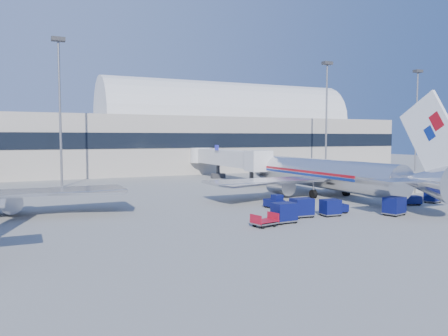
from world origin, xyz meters
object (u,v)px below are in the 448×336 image
tug_left (275,202)px  cart_open_red (265,222)px  cart_train_b (302,207)px  barrier_mid (404,190)px  barrier_far (422,189)px  cart_solo_near (394,206)px  tug_lead (336,207)px  cart_solo_far (433,195)px  airliner_main (325,174)px  mast_far_east (417,105)px  tug_right (408,198)px  barrier_near (386,192)px  jetbridge_near (223,158)px  cart_train_a (330,207)px  mast_east (327,101)px  mast_west (59,90)px  cart_train_c (284,212)px

tug_left → cart_open_red: size_ratio=1.05×
tug_left → cart_train_b: bearing=169.0°
tug_left → barrier_mid: bearing=-89.3°
barrier_far → cart_solo_near: (-17.30, -11.63, 0.51)m
tug_lead → cart_solo_far: bearing=5.7°
airliner_main → mast_far_east: (45.00, 25.49, 11.87)m
tug_right → tug_left: 15.47m
barrier_near → jetbridge_near: bearing=109.9°
mast_far_east → barrier_near: mast_far_east is taller
barrier_far → tug_left: bearing=-173.1°
barrier_far → cart_open_red: barrier_far is taller
barrier_near → mast_far_east: bearing=37.1°
barrier_far → cart_train_a: 24.95m
mast_far_east → barrier_near: 48.57m
mast_east → cart_open_red: mast_east is taller
jetbridge_near → barrier_near: 30.82m
mast_west → barrier_near: bearing=-36.4°
mast_far_east → cart_open_red: mast_far_east is taller
mast_west → tug_lead: mast_west is taller
barrier_mid → cart_open_red: (-28.21, -11.02, -0.05)m
barrier_far → tug_lead: (-21.74, -8.31, 0.21)m
airliner_main → cart_train_b: bearing=-135.7°
mast_east → cart_train_a: 48.98m
tug_left → cart_train_b: 5.57m
barrier_mid → cart_open_red: 30.29m
cart_solo_far → cart_open_red: 24.99m
mast_east → cart_solo_far: bearing=-109.0°
airliner_main → tug_lead: airliner_main is taller
cart_train_c → cart_solo_near: 11.88m
barrier_far → cart_solo_far: (-6.79, -7.35, 0.41)m
cart_solo_far → tug_left: bearing=154.8°
barrier_near → cart_open_red: size_ratio=1.27×
tug_left → tug_lead: bearing=-150.1°
mast_east → cart_solo_far: size_ratio=10.82×
cart_train_c → tug_lead: bearing=12.1°
barrier_far → cart_train_a: (-23.16, -9.27, 0.41)m
cart_solo_far → cart_open_red: bearing=175.9°
mast_west → barrier_mid: mast_west is taller
airliner_main → cart_train_c: bearing=-138.5°
airliner_main → mast_east: mast_east is taller
airliner_main → tug_lead: 13.16m
cart_train_b → tug_left: bearing=89.0°
mast_west → tug_right: 50.91m
airliner_main → barrier_mid: 11.84m
cart_solo_near → airliner_main: bearing=64.2°
cart_solo_near → barrier_far: bearing=18.9°
mast_east → barrier_near: (-12.00, -28.00, -14.34)m
cart_solo_near → cart_train_a: bearing=143.1°
barrier_far → tug_right: 13.09m
tug_left → airliner_main: bearing=-70.3°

